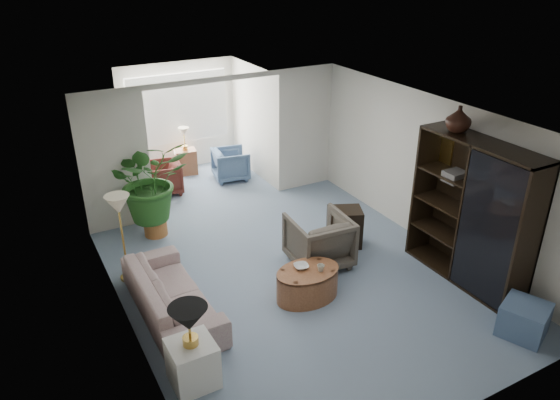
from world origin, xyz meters
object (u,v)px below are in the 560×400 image
sofa (172,294)px  coffee_table (307,284)px  ottoman (524,319)px  sunroom_table (186,162)px  coffee_bowl (301,266)px  cabinet_urn (459,119)px  floor_lamp (118,205)px  sunroom_chair_maroon (163,178)px  coffee_cup (321,268)px  end_table (193,363)px  plant_pot (156,226)px  sunroom_chair_blue (231,164)px  entertainment_cabinet (472,213)px  table_lamp (189,319)px  side_table_dark (344,227)px  wingback_chair (319,241)px  framed_picture (439,150)px

sofa → coffee_table: (1.81, -0.57, -0.09)m
ottoman → sunroom_table: (-1.97, 7.27, 0.06)m
coffee_bowl → ottoman: size_ratio=0.38×
sofa → cabinet_urn: 4.69m
floor_lamp → sunroom_chair_maroon: (1.45, 2.77, -0.92)m
sofa → coffee_cup: bearing=-109.3°
end_table → plant_pot: bearing=79.9°
sofa → sunroom_chair_blue: size_ratio=2.91×
cabinet_urn → coffee_table: bearing=175.4°
floor_lamp → ottoman: size_ratio=0.66×
plant_pot → entertainment_cabinet: bearing=-43.7°
floor_lamp → entertainment_cabinet: bearing=-28.3°
sofa → sunroom_chair_maroon: size_ratio=2.96×
table_lamp → sunroom_chair_maroon: size_ratio=0.61×
table_lamp → entertainment_cabinet: 4.36m
floor_lamp → sunroom_chair_maroon: 3.26m
side_table_dark → ottoman: (0.71, -3.01, -0.11)m
wingback_chair → sunroom_chair_maroon: 4.03m
entertainment_cabinet → framed_picture: bearing=77.1°
end_table → sunroom_table: 6.37m
table_lamp → coffee_table: bearing=21.2°
sofa → plant_pot: sofa is taller
coffee_cup → side_table_dark: (1.18, 1.08, -0.17)m
table_lamp → coffee_bowl: (1.96, 0.88, -0.43)m
coffee_table → wingback_chair: (0.63, 0.68, 0.19)m
floor_lamp → side_table_dark: floor_lamp is taller
sunroom_table → cabinet_urn: bearing=-67.3°
framed_picture → floor_lamp: 4.93m
table_lamp → entertainment_cabinet: (4.35, 0.09, 0.18)m
coffee_cup → entertainment_cabinet: (2.19, -0.59, 0.59)m
coffee_bowl → cabinet_urn: 3.06m
plant_pot → coffee_table: bearing=-64.4°
end_table → sunroom_chair_blue: size_ratio=0.76×
coffee_bowl → sunroom_chair_blue: 4.48m
coffee_cup → plant_pot: 3.33m
coffee_bowl → cabinet_urn: (2.39, -0.29, 1.89)m
floor_lamp → coffee_table: (2.14, -1.72, -1.02)m
sofa → sunroom_table: 5.03m
framed_picture → wingback_chair: framed_picture is taller
end_table → coffee_bowl: 2.16m
sunroom_chair_maroon → wingback_chair: bearing=29.1°
framed_picture → coffee_bowl: size_ratio=2.42×
plant_pot → sunroom_table: bearing=59.3°
coffee_cup → wingback_chair: (0.48, 0.78, -0.08)m
floor_lamp → wingback_chair: (2.76, -1.04, -0.84)m
coffee_bowl → plant_pot: (-1.31, 2.75, -0.32)m
sofa → floor_lamp: floor_lamp is taller
coffee_table → coffee_bowl: size_ratio=4.60×
plant_pot → coffee_bowl: bearing=-64.4°
wingback_chair → sunroom_chair_maroon: size_ratio=1.27×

